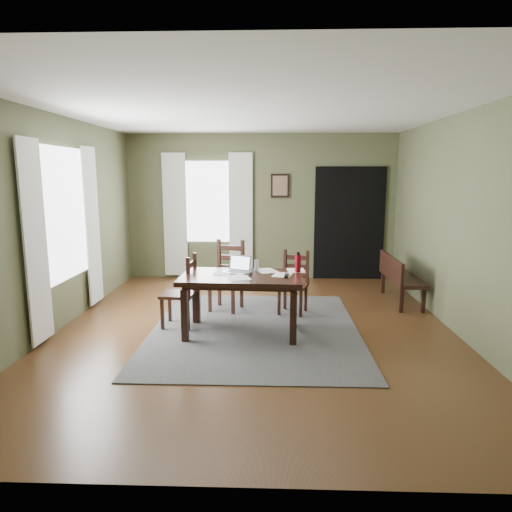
{
  "coord_description": "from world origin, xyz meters",
  "views": [
    {
      "loc": [
        0.21,
        -5.57,
        1.95
      ],
      "look_at": [
        0.0,
        0.3,
        0.9
      ],
      "focal_mm": 32.0,
      "sensor_mm": 36.0,
      "label": 1
    }
  ],
  "objects_px": {
    "chair_end": "(182,292)",
    "chair_back_right": "(294,283)",
    "chair_back_left": "(227,276)",
    "water_bottle": "(298,263)",
    "dining_table": "(242,282)",
    "bench": "(398,275)",
    "laptop": "(238,268)"
  },
  "relations": [
    {
      "from": "chair_end",
      "to": "chair_back_right",
      "type": "distance_m",
      "value": 1.61
    },
    {
      "from": "chair_end",
      "to": "chair_back_left",
      "type": "xyz_separation_m",
      "value": [
        0.51,
        0.8,
        0.03
      ]
    },
    {
      "from": "water_bottle",
      "to": "chair_back_left",
      "type": "bearing_deg",
      "value": 139.14
    },
    {
      "from": "dining_table",
      "to": "chair_end",
      "type": "bearing_deg",
      "value": 166.17
    },
    {
      "from": "chair_end",
      "to": "bench",
      "type": "distance_m",
      "value": 3.35
    },
    {
      "from": "chair_end",
      "to": "bench",
      "type": "bearing_deg",
      "value": 116.17
    },
    {
      "from": "water_bottle",
      "to": "chair_back_right",
      "type": "bearing_deg",
      "value": 91.0
    },
    {
      "from": "laptop",
      "to": "water_bottle",
      "type": "distance_m",
      "value": 0.75
    },
    {
      "from": "dining_table",
      "to": "chair_end",
      "type": "height_order",
      "value": "chair_end"
    },
    {
      "from": "bench",
      "to": "laptop",
      "type": "distance_m",
      "value": 2.74
    },
    {
      "from": "bench",
      "to": "chair_back_left",
      "type": "bearing_deg",
      "value": 100.35
    },
    {
      "from": "chair_back_left",
      "to": "water_bottle",
      "type": "height_order",
      "value": "chair_back_left"
    },
    {
      "from": "dining_table",
      "to": "laptop",
      "type": "relative_size",
      "value": 4.11
    },
    {
      "from": "dining_table",
      "to": "chair_back_left",
      "type": "height_order",
      "value": "chair_back_left"
    },
    {
      "from": "chair_end",
      "to": "bench",
      "type": "height_order",
      "value": "chair_end"
    },
    {
      "from": "chair_back_left",
      "to": "bench",
      "type": "bearing_deg",
      "value": 26.75
    },
    {
      "from": "dining_table",
      "to": "water_bottle",
      "type": "xyz_separation_m",
      "value": [
        0.69,
        0.19,
        0.21
      ]
    },
    {
      "from": "dining_table",
      "to": "bench",
      "type": "height_order",
      "value": "dining_table"
    },
    {
      "from": "chair_back_right",
      "to": "laptop",
      "type": "height_order",
      "value": "laptop"
    },
    {
      "from": "laptop",
      "to": "water_bottle",
      "type": "bearing_deg",
      "value": 24.71
    },
    {
      "from": "chair_back_right",
      "to": "laptop",
      "type": "xyz_separation_m",
      "value": [
        -0.74,
        -0.71,
        0.36
      ]
    },
    {
      "from": "water_bottle",
      "to": "bench",
      "type": "bearing_deg",
      "value": 39.07
    },
    {
      "from": "chair_back_left",
      "to": "bench",
      "type": "distance_m",
      "value": 2.64
    },
    {
      "from": "dining_table",
      "to": "chair_back_right",
      "type": "xyz_separation_m",
      "value": [
        0.68,
        0.9,
        -0.22
      ]
    },
    {
      "from": "chair_back_left",
      "to": "water_bottle",
      "type": "bearing_deg",
      "value": -24.46
    },
    {
      "from": "chair_end",
      "to": "bench",
      "type": "xyz_separation_m",
      "value": [
        3.1,
        1.28,
        -0.03
      ]
    },
    {
      "from": "laptop",
      "to": "chair_back_right",
      "type": "bearing_deg",
      "value": 67.89
    },
    {
      "from": "bench",
      "to": "laptop",
      "type": "bearing_deg",
      "value": 119.23
    },
    {
      "from": "dining_table",
      "to": "chair_back_left",
      "type": "distance_m",
      "value": 1.09
    },
    {
      "from": "laptop",
      "to": "water_bottle",
      "type": "height_order",
      "value": "water_bottle"
    },
    {
      "from": "chair_end",
      "to": "chair_back_right",
      "type": "height_order",
      "value": "chair_end"
    },
    {
      "from": "dining_table",
      "to": "chair_back_right",
      "type": "distance_m",
      "value": 1.15
    }
  ]
}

